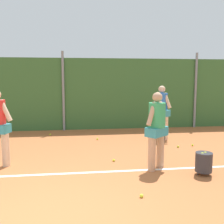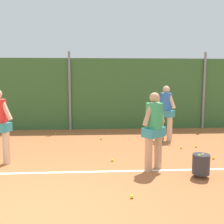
# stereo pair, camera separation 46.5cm
# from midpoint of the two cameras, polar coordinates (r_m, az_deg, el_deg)

# --- Properties ---
(ground_plane) EXTENTS (29.50, 29.50, 0.00)m
(ground_plane) POSITION_cam_midpoint_polar(r_m,az_deg,el_deg) (6.22, -14.97, -12.52)
(ground_plane) COLOR #B76638
(hedge_fence_backdrop) EXTENTS (19.18, 0.25, 2.89)m
(hedge_fence_backdrop) POSITION_cam_midpoint_polar(r_m,az_deg,el_deg) (10.81, -11.74, 3.80)
(hedge_fence_backdrop) COLOR #386633
(hedge_fence_backdrop) RESTS_ON ground_plane
(fence_post_center) EXTENTS (0.10, 0.10, 3.15)m
(fence_post_center) POSITION_cam_midpoint_polar(r_m,az_deg,el_deg) (10.63, -11.83, 4.44)
(fence_post_center) COLOR gray
(fence_post_center) RESTS_ON ground_plane
(fence_post_right) EXTENTS (0.10, 0.10, 3.15)m
(fence_post_right) POSITION_cam_midpoint_polar(r_m,az_deg,el_deg) (11.59, 16.68, 4.52)
(fence_post_right) COLOR gray
(fence_post_right) RESTS_ON ground_plane
(court_baseline_paint) EXTENTS (14.01, 0.10, 0.01)m
(court_baseline_paint) POSITION_cam_midpoint_polar(r_m,az_deg,el_deg) (6.07, -15.18, -12.99)
(court_baseline_paint) COLOR white
(court_baseline_paint) RESTS_ON ground_plane
(player_foreground_near) EXTENTS (0.62, 0.61, 1.78)m
(player_foreground_near) POSITION_cam_midpoint_polar(r_m,az_deg,el_deg) (6.01, 7.58, -3.18)
(player_foreground_near) COLOR tan
(player_foreground_near) RESTS_ON ground_plane
(player_backcourt_far) EXTENTS (0.58, 0.64, 1.84)m
(player_backcourt_far) POSITION_cam_midpoint_polar(r_m,az_deg,el_deg) (9.03, 9.29, 0.57)
(player_backcourt_far) COLOR beige
(player_backcourt_far) RESTS_ON ground_plane
(ball_hopper) EXTENTS (0.36, 0.36, 0.51)m
(ball_hopper) POSITION_cam_midpoint_polar(r_m,az_deg,el_deg) (6.00, 17.29, -10.41)
(ball_hopper) COLOR #2D2D33
(ball_hopper) RESTS_ON ground_plane
(tennis_ball_2) EXTENTS (0.07, 0.07, 0.07)m
(tennis_ball_2) POSITION_cam_midpoint_polar(r_m,az_deg,el_deg) (7.45, 19.25, -9.08)
(tennis_ball_2) COLOR #CCDB33
(tennis_ball_2) RESTS_ON ground_plane
(tennis_ball_3) EXTENTS (0.07, 0.07, 0.07)m
(tennis_ball_3) POSITION_cam_midpoint_polar(r_m,az_deg,el_deg) (4.83, 3.61, -17.83)
(tennis_ball_3) COLOR #CCDB33
(tennis_ball_3) RESTS_ON ground_plane
(tennis_ball_5) EXTENTS (0.07, 0.07, 0.07)m
(tennis_ball_5) POSITION_cam_midpoint_polar(r_m,az_deg,el_deg) (6.71, -1.64, -10.50)
(tennis_ball_5) COLOR #CCDB33
(tennis_ball_5) RESTS_ON ground_plane
(tennis_ball_8) EXTENTS (0.07, 0.07, 0.07)m
(tennis_ball_8) POSITION_cam_midpoint_polar(r_m,az_deg,el_deg) (9.97, -14.67, -4.78)
(tennis_ball_8) COLOR #CCDB33
(tennis_ball_8) RESTS_ON ground_plane
(tennis_ball_9) EXTENTS (0.07, 0.07, 0.07)m
(tennis_ball_9) POSITION_cam_midpoint_polar(r_m,az_deg,el_deg) (8.17, 12.66, -7.39)
(tennis_ball_9) COLOR #CCDB33
(tennis_ball_9) RESTS_ON ground_plane
(tennis_ball_10) EXTENTS (0.07, 0.07, 0.07)m
(tennis_ball_10) POSITION_cam_midpoint_polar(r_m,az_deg,el_deg) (8.99, -4.70, -5.89)
(tennis_ball_10) COLOR #CCDB33
(tennis_ball_10) RESTS_ON ground_plane
(tennis_ball_11) EXTENTS (0.07, 0.07, 0.07)m
(tennis_ball_11) POSITION_cam_midpoint_polar(r_m,az_deg,el_deg) (8.47, 15.67, -6.97)
(tennis_ball_11) COLOR #CCDB33
(tennis_ball_11) RESTS_ON ground_plane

